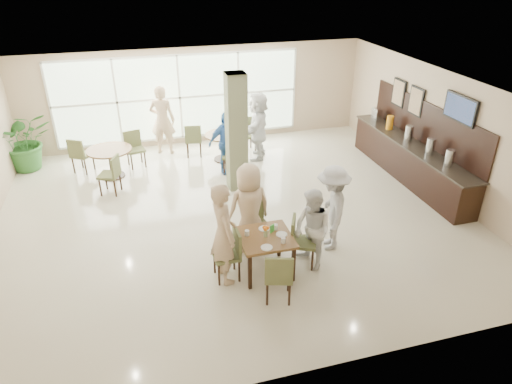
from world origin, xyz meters
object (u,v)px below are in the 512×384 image
object	(u,v)px
teen_left	(223,233)
teen_right	(312,230)
round_table_right	(224,140)
adult_standing	(162,120)
round_table_left	(110,156)
potted_plant	(25,141)
adult_a	(226,143)
main_table	(265,241)
adult_b	(258,126)
buffet_counter	(410,158)
teen_standing	(332,208)
teen_far	(249,208)

from	to	relation	value
teen_left	teen_right	bearing A→B (deg)	-101.23
round_table_right	adult_standing	world-z (taller)	adult_standing
round_table_left	potted_plant	distance (m)	2.39
adult_a	adult_standing	xyz separation A→B (m)	(-1.42, 1.75, 0.16)
adult_a	adult_standing	size ratio (longest dim) A/B	0.83
main_table	round_table_left	distance (m)	5.52
round_table_left	round_table_right	size ratio (longest dim) A/B	1.07
round_table_right	adult_a	world-z (taller)	adult_a
teen_left	adult_b	bearing A→B (deg)	-30.78
buffet_counter	teen_standing	size ratio (longest dim) A/B	2.75
main_table	adult_b	world-z (taller)	adult_b
teen_far	adult_b	xyz separation A→B (m)	(1.37, 4.21, 0.05)
round_table_left	teen_left	xyz separation A→B (m)	(1.91, -4.83, 0.35)
teen_right	teen_standing	world-z (taller)	teen_standing
main_table	round_table_right	distance (m)	5.13
teen_standing	adult_standing	size ratio (longest dim) A/B	0.87
main_table	buffet_counter	bearing A→B (deg)	30.43
teen_right	adult_a	world-z (taller)	adult_a
buffet_counter	adult_standing	bearing A→B (deg)	149.97
round_table_right	potted_plant	size ratio (longest dim) A/B	0.67
teen_left	adult_standing	distance (m)	6.05
main_table	adult_b	distance (m)	5.19
buffet_counter	adult_standing	world-z (taller)	adult_standing
potted_plant	teen_right	bearing A→B (deg)	-46.98
potted_plant	teen_far	xyz separation A→B (m)	(4.67, -5.14, 0.10)
round_table_right	buffet_counter	distance (m)	4.89
teen_left	teen_right	world-z (taller)	teen_left
teen_right	adult_standing	bearing A→B (deg)	-178.41
adult_b	potted_plant	bearing A→B (deg)	-74.65
potted_plant	adult_standing	world-z (taller)	adult_standing
potted_plant	teen_left	world-z (taller)	teen_left
potted_plant	teen_standing	bearing A→B (deg)	-41.73
round_table_right	teen_far	size ratio (longest dim) A/B	0.59
potted_plant	teen_far	world-z (taller)	teen_far
round_table_left	adult_b	bearing A→B (deg)	2.52
teen_standing	adult_standing	xyz separation A→B (m)	(-2.62, 5.63, 0.12)
potted_plant	teen_standing	world-z (taller)	teen_standing
teen_standing	adult_standing	world-z (taller)	adult_standing
teen_far	teen_left	bearing A→B (deg)	39.72
main_table	teen_far	distance (m)	0.84
round_table_left	potted_plant	size ratio (longest dim) A/B	0.72
potted_plant	teen_left	size ratio (longest dim) A/B	0.84
teen_left	teen_standing	distance (m)	2.22
main_table	round_table_right	xyz separation A→B (m)	(0.36, 5.12, -0.09)
main_table	teen_standing	bearing A→B (deg)	16.52
buffet_counter	adult_a	size ratio (longest dim) A/B	2.88
potted_plant	adult_b	size ratio (longest dim) A/B	0.84
round_table_left	teen_right	size ratio (longest dim) A/B	0.73
teen_far	adult_a	world-z (taller)	teen_far
adult_a	adult_b	world-z (taller)	adult_b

